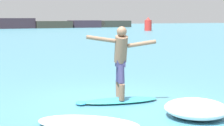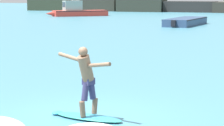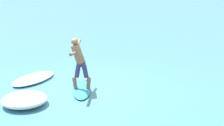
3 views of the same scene
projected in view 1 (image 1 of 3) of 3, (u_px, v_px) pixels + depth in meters
ground_plane at (115, 102)px, 8.65m from camera, size 200.00×200.00×0.00m
surfboard at (119, 101)px, 8.61m from camera, size 1.99×0.95×0.23m
surfer at (121, 57)px, 8.42m from camera, size 1.51×0.79×1.66m
channel_marker_buoy at (148, 25)px, 56.15m from camera, size 1.07×1.07×2.03m
wave_foam_at_tail at (196, 108)px, 7.34m from camera, size 1.63×1.67×0.34m
wave_foam_at_nose at (88, 123)px, 6.62m from camera, size 2.00×1.98×0.16m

